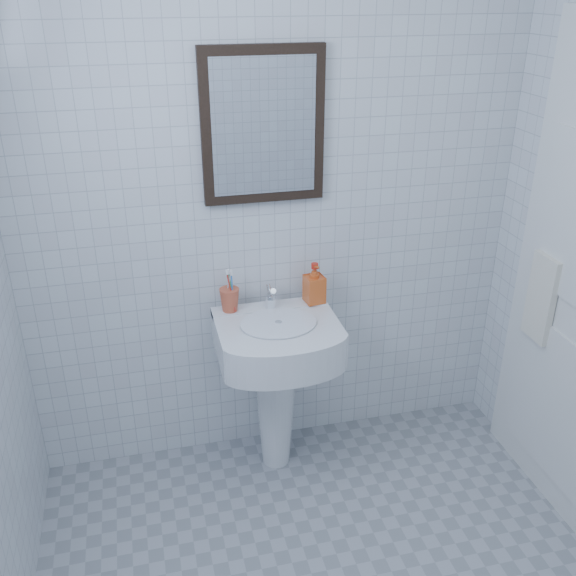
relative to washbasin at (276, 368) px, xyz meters
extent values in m
cube|color=silver|center=(0.05, 0.22, 0.72)|extent=(2.20, 0.02, 2.50)
cone|color=white|center=(0.00, 0.02, -0.21)|extent=(0.20, 0.20, 0.64)
cube|color=white|center=(0.00, -0.02, 0.17)|extent=(0.51, 0.37, 0.16)
cube|color=white|center=(0.00, 0.12, 0.24)|extent=(0.51, 0.09, 0.03)
cylinder|color=white|center=(0.00, -0.05, 0.26)|extent=(0.32, 0.32, 0.01)
cylinder|color=silver|center=(0.00, 0.10, 0.28)|extent=(0.05, 0.05, 0.05)
cylinder|color=silver|center=(0.00, 0.08, 0.33)|extent=(0.02, 0.09, 0.07)
cylinder|color=silver|center=(0.00, 0.11, 0.31)|extent=(0.03, 0.05, 0.09)
imported|color=#DC5015|center=(0.20, 0.11, 0.35)|extent=(0.09, 0.09, 0.18)
cube|color=black|center=(0.00, 0.20, 1.02)|extent=(0.50, 0.04, 0.62)
cube|color=white|center=(0.00, 0.18, 1.02)|extent=(0.42, 0.00, 0.54)
torus|color=silver|center=(1.11, -0.25, 0.52)|extent=(0.01, 0.18, 0.18)
cube|color=white|center=(1.09, -0.25, 0.34)|extent=(0.03, 0.16, 0.38)
camera|label=1|loc=(-0.52, -2.33, 1.55)|focal=40.00mm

